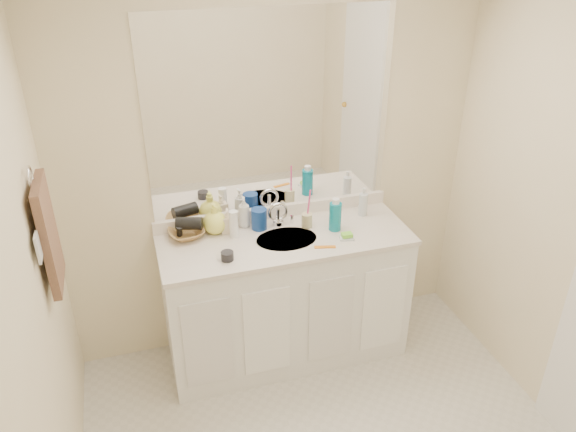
# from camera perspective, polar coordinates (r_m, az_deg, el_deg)

# --- Properties ---
(wall_back) EXTENTS (2.60, 0.02, 2.40)m
(wall_back) POSITION_cam_1_polar(r_m,az_deg,el_deg) (3.46, -1.59, 4.63)
(wall_back) COLOR #F9E9C2
(wall_back) RESTS_ON floor
(wall_left) EXTENTS (0.02, 2.60, 2.40)m
(wall_left) POSITION_cam_1_polar(r_m,az_deg,el_deg) (2.29, -25.34, -12.40)
(wall_left) COLOR #F9E9C2
(wall_left) RESTS_ON floor
(vanity_cabinet) EXTENTS (1.50, 0.55, 0.85)m
(vanity_cabinet) POSITION_cam_1_polar(r_m,az_deg,el_deg) (3.62, -0.24, -8.38)
(vanity_cabinet) COLOR white
(vanity_cabinet) RESTS_ON floor
(countertop) EXTENTS (1.52, 0.57, 0.03)m
(countertop) POSITION_cam_1_polar(r_m,az_deg,el_deg) (3.38, -0.25, -2.38)
(countertop) COLOR silver
(countertop) RESTS_ON vanity_cabinet
(backsplash) EXTENTS (1.52, 0.03, 0.08)m
(backsplash) POSITION_cam_1_polar(r_m,az_deg,el_deg) (3.57, -1.46, 0.42)
(backsplash) COLOR white
(backsplash) RESTS_ON countertop
(sink_basin) EXTENTS (0.37, 0.37, 0.02)m
(sink_basin) POSITION_cam_1_polar(r_m,az_deg,el_deg) (3.36, -0.15, -2.50)
(sink_basin) COLOR beige
(sink_basin) RESTS_ON countertop
(faucet) EXTENTS (0.02, 0.02, 0.11)m
(faucet) POSITION_cam_1_polar(r_m,az_deg,el_deg) (3.48, -1.02, -0.10)
(faucet) COLOR silver
(faucet) RESTS_ON countertop
(mirror) EXTENTS (1.48, 0.01, 1.20)m
(mirror) POSITION_cam_1_polar(r_m,az_deg,el_deg) (3.33, -1.64, 10.28)
(mirror) COLOR white
(mirror) RESTS_ON wall_back
(blue_mug) EXTENTS (0.11, 0.11, 0.13)m
(blue_mug) POSITION_cam_1_polar(r_m,az_deg,el_deg) (3.44, -2.95, -0.29)
(blue_mug) COLOR navy
(blue_mug) RESTS_ON countertop
(tan_cup) EXTENTS (0.07, 0.07, 0.09)m
(tan_cup) POSITION_cam_1_polar(r_m,az_deg,el_deg) (3.46, 1.93, -0.44)
(tan_cup) COLOR beige
(tan_cup) RESTS_ON countertop
(toothbrush) EXTENTS (0.02, 0.04, 0.21)m
(toothbrush) POSITION_cam_1_polar(r_m,az_deg,el_deg) (3.42, 2.12, 1.13)
(toothbrush) COLOR #FF4396
(toothbrush) RESTS_ON tan_cup
(mouthwash_bottle) EXTENTS (0.09, 0.09, 0.18)m
(mouthwash_bottle) POSITION_cam_1_polar(r_m,az_deg,el_deg) (3.42, 4.81, -0.06)
(mouthwash_bottle) COLOR #0C7F98
(mouthwash_bottle) RESTS_ON countertop
(clear_pump_bottle) EXTENTS (0.07, 0.07, 0.15)m
(clear_pump_bottle) POSITION_cam_1_polar(r_m,az_deg,el_deg) (3.62, 7.63, 1.17)
(clear_pump_bottle) COLOR silver
(clear_pump_bottle) RESTS_ON countertop
(soap_dish) EXTENTS (0.10, 0.09, 0.01)m
(soap_dish) POSITION_cam_1_polar(r_m,az_deg,el_deg) (3.37, 5.99, -2.21)
(soap_dish) COLOR silver
(soap_dish) RESTS_ON countertop
(green_soap) EXTENTS (0.07, 0.05, 0.02)m
(green_soap) POSITION_cam_1_polar(r_m,az_deg,el_deg) (3.36, 6.00, -1.93)
(green_soap) COLOR #7FE538
(green_soap) RESTS_ON soap_dish
(orange_comb) EXTENTS (0.13, 0.06, 0.01)m
(orange_comb) POSITION_cam_1_polar(r_m,az_deg,el_deg) (3.28, 3.79, -3.16)
(orange_comb) COLOR orange
(orange_comb) RESTS_ON countertop
(dark_jar) EXTENTS (0.09, 0.09, 0.05)m
(dark_jar) POSITION_cam_1_polar(r_m,az_deg,el_deg) (3.16, -6.19, -4.05)
(dark_jar) COLOR black
(dark_jar) RESTS_ON countertop
(extra_white_bottle) EXTENTS (0.06, 0.06, 0.17)m
(extra_white_bottle) POSITION_cam_1_polar(r_m,az_deg,el_deg) (3.35, -5.54, -0.82)
(extra_white_bottle) COLOR white
(extra_white_bottle) RESTS_ON countertop
(soap_bottle_white) EXTENTS (0.09, 0.09, 0.20)m
(soap_bottle_white) POSITION_cam_1_polar(r_m,az_deg,el_deg) (3.45, -4.49, 0.41)
(soap_bottle_white) COLOR silver
(soap_bottle_white) RESTS_ON countertop
(soap_bottle_cream) EXTENTS (0.08, 0.09, 0.16)m
(soap_bottle_cream) POSITION_cam_1_polar(r_m,az_deg,el_deg) (3.41, -6.17, -0.46)
(soap_bottle_cream) COLOR #F6E4C9
(soap_bottle_cream) RESTS_ON countertop
(soap_bottle_yellow) EXTENTS (0.17, 0.17, 0.19)m
(soap_bottle_yellow) POSITION_cam_1_polar(r_m,az_deg,el_deg) (3.41, -7.45, -0.23)
(soap_bottle_yellow) COLOR #F9FA61
(soap_bottle_yellow) RESTS_ON countertop
(wicker_basket) EXTENTS (0.24, 0.24, 0.05)m
(wicker_basket) POSITION_cam_1_polar(r_m,az_deg,el_deg) (3.41, -10.26, -1.73)
(wicker_basket) COLOR #9D733F
(wicker_basket) RESTS_ON countertop
(hair_dryer) EXTENTS (0.17, 0.12, 0.08)m
(hair_dryer) POSITION_cam_1_polar(r_m,az_deg,el_deg) (3.39, -10.02, -0.74)
(hair_dryer) COLOR black
(hair_dryer) RESTS_ON wicker_basket
(towel_ring) EXTENTS (0.01, 0.11, 0.11)m
(towel_ring) POSITION_cam_1_polar(r_m,az_deg,el_deg) (2.77, -24.69, 3.57)
(towel_ring) COLOR silver
(towel_ring) RESTS_ON wall_left
(hand_towel) EXTENTS (0.04, 0.32, 0.55)m
(hand_towel) POSITION_cam_1_polar(r_m,az_deg,el_deg) (2.89, -23.13, -1.76)
(hand_towel) COLOR #4E362A
(hand_towel) RESTS_ON towel_ring
(switch_plate) EXTENTS (0.01, 0.08, 0.13)m
(switch_plate) POSITION_cam_1_polar(r_m,az_deg,el_deg) (2.70, -24.04, -2.94)
(switch_plate) COLOR silver
(switch_plate) RESTS_ON wall_left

